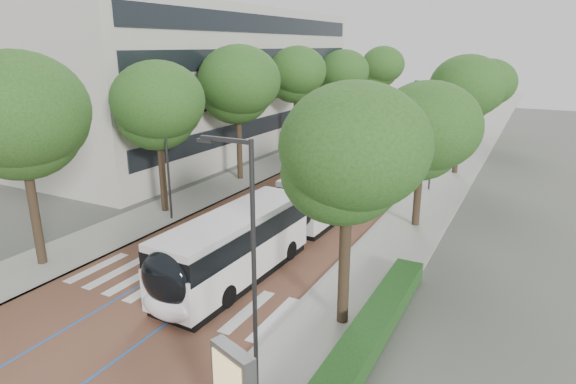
# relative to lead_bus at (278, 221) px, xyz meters

# --- Properties ---
(ground) EXTENTS (160.00, 160.00, 0.00)m
(ground) POSITION_rel_lead_bus_xyz_m (-2.03, -7.06, -1.63)
(ground) COLOR #51544C
(ground) RESTS_ON ground
(road) EXTENTS (11.00, 140.00, 0.02)m
(road) POSITION_rel_lead_bus_xyz_m (-2.03, 32.94, -1.62)
(road) COLOR brown
(road) RESTS_ON ground
(sidewalk_left) EXTENTS (4.00, 140.00, 0.12)m
(sidewalk_left) POSITION_rel_lead_bus_xyz_m (-9.53, 32.94, -1.57)
(sidewalk_left) COLOR gray
(sidewalk_left) RESTS_ON ground
(sidewalk_right) EXTENTS (4.00, 140.00, 0.12)m
(sidewalk_right) POSITION_rel_lead_bus_xyz_m (5.47, 32.94, -1.57)
(sidewalk_right) COLOR gray
(sidewalk_right) RESTS_ON ground
(kerb_left) EXTENTS (0.20, 140.00, 0.14)m
(kerb_left) POSITION_rel_lead_bus_xyz_m (-7.63, 32.94, -1.57)
(kerb_left) COLOR gray
(kerb_left) RESTS_ON ground
(kerb_right) EXTENTS (0.20, 140.00, 0.14)m
(kerb_right) POSITION_rel_lead_bus_xyz_m (3.57, 32.94, -1.57)
(kerb_right) COLOR gray
(kerb_right) RESTS_ON ground
(zebra_crossing) EXTENTS (10.55, 3.60, 0.01)m
(zebra_crossing) POSITION_rel_lead_bus_xyz_m (-1.83, -6.06, -1.60)
(zebra_crossing) COLOR silver
(zebra_crossing) RESTS_ON ground
(lane_line_left) EXTENTS (0.12, 126.00, 0.01)m
(lane_line_left) POSITION_rel_lead_bus_xyz_m (-3.63, 32.94, -1.60)
(lane_line_left) COLOR #2259AC
(lane_line_left) RESTS_ON road
(lane_line_right) EXTENTS (0.12, 126.00, 0.01)m
(lane_line_right) POSITION_rel_lead_bus_xyz_m (-0.43, 32.94, -1.60)
(lane_line_right) COLOR #2259AC
(lane_line_right) RESTS_ON road
(office_building) EXTENTS (18.11, 40.00, 14.00)m
(office_building) POSITION_rel_lead_bus_xyz_m (-21.51, 20.94, 5.37)
(office_building) COLOR beige
(office_building) RESTS_ON ground
(hedge) EXTENTS (1.20, 14.00, 0.80)m
(hedge) POSITION_rel_lead_bus_xyz_m (7.07, -7.06, -1.11)
(hedge) COLOR #153A14
(hedge) RESTS_ON sidewalk_right
(streetlight_near) EXTENTS (1.82, 0.20, 8.00)m
(streetlight_near) POSITION_rel_lead_bus_xyz_m (4.59, -10.06, 3.19)
(streetlight_near) COLOR #2D2D2F
(streetlight_near) RESTS_ON sidewalk_right
(streetlight_far) EXTENTS (1.82, 0.20, 8.00)m
(streetlight_far) POSITION_rel_lead_bus_xyz_m (4.59, 14.94, 3.19)
(streetlight_far) COLOR #2D2D2F
(streetlight_far) RESTS_ON sidewalk_right
(lamp_post_left) EXTENTS (0.14, 0.14, 8.00)m
(lamp_post_left) POSITION_rel_lead_bus_xyz_m (-8.13, 0.94, 2.49)
(lamp_post_left) COLOR #2D2D2F
(lamp_post_left) RESTS_ON sidewalk_left
(trees_left) EXTENTS (6.35, 61.14, 10.02)m
(trees_left) POSITION_rel_lead_bus_xyz_m (-9.53, 17.20, 5.53)
(trees_left) COLOR black
(trees_left) RESTS_ON ground
(trees_right) EXTENTS (6.02, 47.66, 9.27)m
(trees_right) POSITION_rel_lead_bus_xyz_m (5.67, 16.63, 4.54)
(trees_right) COLOR black
(trees_right) RESTS_ON ground
(lead_bus) EXTENTS (3.08, 18.47, 3.20)m
(lead_bus) POSITION_rel_lead_bus_xyz_m (0.00, 0.00, 0.00)
(lead_bus) COLOR black
(lead_bus) RESTS_ON ground
(bus_queued_0) EXTENTS (2.59, 12.41, 3.20)m
(bus_queued_0) POSITION_rel_lead_bus_xyz_m (-0.48, 15.66, -0.00)
(bus_queued_0) COLOR white
(bus_queued_0) RESTS_ON ground
(bus_queued_1) EXTENTS (3.03, 12.49, 3.20)m
(bus_queued_1) POSITION_rel_lead_bus_xyz_m (0.02, 29.94, -0.00)
(bus_queued_1) COLOR white
(bus_queued_1) RESTS_ON ground
(bus_queued_2) EXTENTS (3.03, 12.49, 3.20)m
(bus_queued_2) POSITION_rel_lead_bus_xyz_m (-0.25, 41.81, -0.00)
(bus_queued_2) COLOR white
(bus_queued_2) RESTS_ON ground
(bus_queued_3) EXTENTS (2.92, 12.47, 3.20)m
(bus_queued_3) POSITION_rel_lead_bus_xyz_m (-0.54, 54.64, -0.00)
(bus_queued_3) COLOR white
(bus_queued_3) RESTS_ON ground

